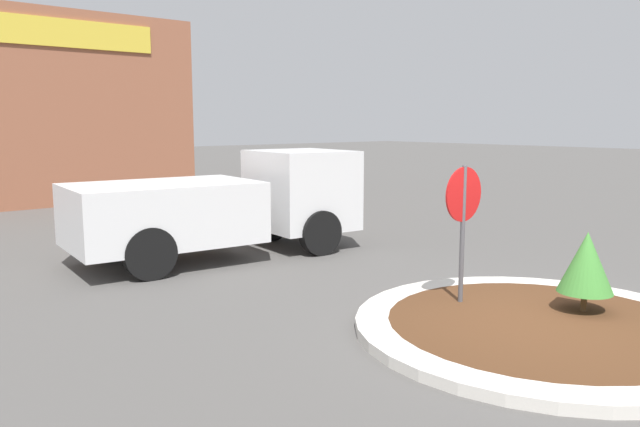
% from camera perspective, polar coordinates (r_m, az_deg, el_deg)
% --- Properties ---
extents(ground_plane, '(120.00, 120.00, 0.00)m').
position_cam_1_polar(ground_plane, '(8.97, 19.59, -10.21)').
color(ground_plane, '#514F4C').
extents(traffic_island, '(4.98, 4.98, 0.14)m').
position_cam_1_polar(traffic_island, '(8.95, 19.61, -9.77)').
color(traffic_island, beige).
rests_on(traffic_island, ground_plane).
extents(stop_sign, '(0.80, 0.07, 2.17)m').
position_cam_1_polar(stop_sign, '(9.29, 12.96, 0.27)').
color(stop_sign, '#4C4C51').
rests_on(stop_sign, ground_plane).
extents(island_shrub, '(0.76, 0.76, 1.13)m').
position_cam_1_polar(island_shrub, '(9.47, 23.17, -4.13)').
color(island_shrub, brown).
rests_on(island_shrub, traffic_island).
extents(utility_truck, '(6.11, 2.76, 2.16)m').
position_cam_1_polar(utility_truck, '(13.05, -8.56, 0.88)').
color(utility_truck, silver).
rests_on(utility_truck, ground_plane).
extents(storefront_building, '(10.87, 6.07, 6.43)m').
position_cam_1_polar(storefront_building, '(24.91, -26.12, 8.53)').
color(storefront_building, '#93563D').
rests_on(storefront_building, ground_plane).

